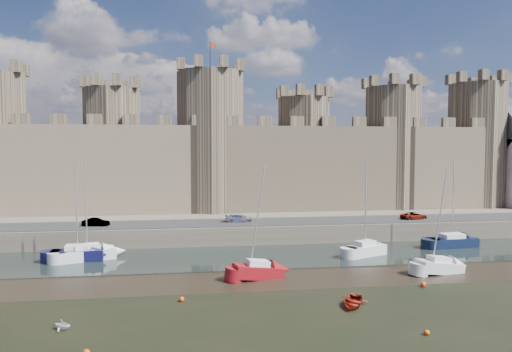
{
  "coord_description": "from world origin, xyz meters",
  "views": [
    {
      "loc": [
        -0.82,
        -28.76,
        12.74
      ],
      "look_at": [
        6.12,
        22.0,
        9.73
      ],
      "focal_mm": 32.0,
      "sensor_mm": 36.0,
      "label": 1
    }
  ],
  "objects_px": {
    "sailboat_2": "(365,249)",
    "car_3": "(414,216)",
    "sailboat_0": "(87,253)",
    "car_1": "(96,222)",
    "sailboat_1": "(78,254)",
    "sailboat_3": "(452,241)",
    "sailboat_5": "(439,266)",
    "car_2": "(240,218)",
    "sailboat_4": "(258,270)"
  },
  "relations": [
    {
      "from": "car_3",
      "to": "sailboat_5",
      "type": "bearing_deg",
      "value": 150.35
    },
    {
      "from": "car_2",
      "to": "sailboat_3",
      "type": "bearing_deg",
      "value": -103.92
    },
    {
      "from": "sailboat_0",
      "to": "car_1",
      "type": "bearing_deg",
      "value": 74.47
    },
    {
      "from": "car_1",
      "to": "car_3",
      "type": "xyz_separation_m",
      "value": [
        44.66,
        0.02,
        -0.03
      ]
    },
    {
      "from": "sailboat_1",
      "to": "sailboat_3",
      "type": "distance_m",
      "value": 46.31
    },
    {
      "from": "sailboat_4",
      "to": "sailboat_5",
      "type": "xyz_separation_m",
      "value": [
        18.76,
        -0.59,
        -0.05
      ]
    },
    {
      "from": "car_2",
      "to": "sailboat_1",
      "type": "height_order",
      "value": "sailboat_1"
    },
    {
      "from": "sailboat_4",
      "to": "sailboat_2",
      "type": "bearing_deg",
      "value": 14.7
    },
    {
      "from": "car_1",
      "to": "car_3",
      "type": "bearing_deg",
      "value": -82.11
    },
    {
      "from": "sailboat_4",
      "to": "sailboat_0",
      "type": "bearing_deg",
      "value": 138.3
    },
    {
      "from": "sailboat_5",
      "to": "sailboat_0",
      "type": "bearing_deg",
      "value": 153.41
    },
    {
      "from": "car_1",
      "to": "car_3",
      "type": "height_order",
      "value": "car_1"
    },
    {
      "from": "car_2",
      "to": "car_3",
      "type": "distance_m",
      "value": 25.47
    },
    {
      "from": "car_3",
      "to": "sailboat_3",
      "type": "xyz_separation_m",
      "value": [
        1.37,
        -7.71,
        -2.2
      ]
    },
    {
      "from": "car_2",
      "to": "sailboat_5",
      "type": "distance_m",
      "value": 27.26
    },
    {
      "from": "sailboat_2",
      "to": "sailboat_5",
      "type": "relative_size",
      "value": 1.04
    },
    {
      "from": "car_1",
      "to": "sailboat_2",
      "type": "relative_size",
      "value": 0.31
    },
    {
      "from": "sailboat_2",
      "to": "car_2",
      "type": "bearing_deg",
      "value": 116.65
    },
    {
      "from": "sailboat_2",
      "to": "car_3",
      "type": "bearing_deg",
      "value": 19.37
    },
    {
      "from": "car_3",
      "to": "sailboat_2",
      "type": "relative_size",
      "value": 0.35
    },
    {
      "from": "car_2",
      "to": "sailboat_2",
      "type": "xyz_separation_m",
      "value": [
        13.89,
        -11.62,
        -2.21
      ]
    },
    {
      "from": "sailboat_0",
      "to": "sailboat_1",
      "type": "height_order",
      "value": "sailboat_1"
    },
    {
      "from": "car_3",
      "to": "sailboat_3",
      "type": "bearing_deg",
      "value": -179.72
    },
    {
      "from": "car_2",
      "to": "sailboat_2",
      "type": "relative_size",
      "value": 0.36
    },
    {
      "from": "car_1",
      "to": "sailboat_1",
      "type": "distance_m",
      "value": 8.96
    },
    {
      "from": "car_3",
      "to": "sailboat_0",
      "type": "distance_m",
      "value": 44.8
    },
    {
      "from": "car_3",
      "to": "sailboat_5",
      "type": "distance_m",
      "value": 20.16
    },
    {
      "from": "car_2",
      "to": "sailboat_5",
      "type": "relative_size",
      "value": 0.37
    },
    {
      "from": "sailboat_0",
      "to": "car_2",
      "type": "bearing_deg",
      "value": 6.41
    },
    {
      "from": "car_1",
      "to": "sailboat_4",
      "type": "relative_size",
      "value": 0.3
    },
    {
      "from": "sailboat_1",
      "to": "sailboat_3",
      "type": "relative_size",
      "value": 1.03
    },
    {
      "from": "car_2",
      "to": "sailboat_3",
      "type": "distance_m",
      "value": 28.26
    },
    {
      "from": "sailboat_1",
      "to": "car_1",
      "type": "bearing_deg",
      "value": 84.2
    },
    {
      "from": "car_3",
      "to": "sailboat_4",
      "type": "relative_size",
      "value": 0.34
    },
    {
      "from": "sailboat_1",
      "to": "sailboat_5",
      "type": "height_order",
      "value": "sailboat_1"
    },
    {
      "from": "car_1",
      "to": "sailboat_5",
      "type": "relative_size",
      "value": 0.32
    },
    {
      "from": "sailboat_0",
      "to": "sailboat_1",
      "type": "relative_size",
      "value": 0.99
    },
    {
      "from": "sailboat_1",
      "to": "sailboat_0",
      "type": "bearing_deg",
      "value": 10.03
    },
    {
      "from": "car_1",
      "to": "sailboat_1",
      "type": "height_order",
      "value": "sailboat_1"
    },
    {
      "from": "car_3",
      "to": "sailboat_2",
      "type": "height_order",
      "value": "sailboat_2"
    },
    {
      "from": "sailboat_1",
      "to": "sailboat_4",
      "type": "bearing_deg",
      "value": -30.35
    },
    {
      "from": "car_3",
      "to": "sailboat_4",
      "type": "distance_m",
      "value": 31.48
    },
    {
      "from": "car_3",
      "to": "sailboat_0",
      "type": "bearing_deg",
      "value": 91.08
    },
    {
      "from": "sailboat_2",
      "to": "sailboat_5",
      "type": "bearing_deg",
      "value": -83.09
    },
    {
      "from": "sailboat_1",
      "to": "sailboat_5",
      "type": "relative_size",
      "value": 1.06
    },
    {
      "from": "sailboat_0",
      "to": "sailboat_3",
      "type": "distance_m",
      "value": 45.32
    },
    {
      "from": "car_3",
      "to": "sailboat_5",
      "type": "relative_size",
      "value": 0.36
    },
    {
      "from": "car_3",
      "to": "sailboat_5",
      "type": "height_order",
      "value": "sailboat_5"
    },
    {
      "from": "car_3",
      "to": "sailboat_1",
      "type": "height_order",
      "value": "sailboat_1"
    },
    {
      "from": "car_2",
      "to": "sailboat_4",
      "type": "xyz_separation_m",
      "value": [
        -0.1,
        -19.16,
        -2.26
      ]
    }
  ]
}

